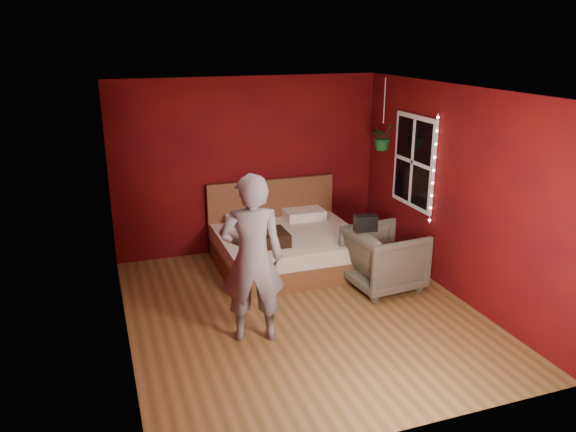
% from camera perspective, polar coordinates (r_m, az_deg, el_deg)
% --- Properties ---
extents(floor, '(4.50, 4.50, 0.00)m').
position_cam_1_polar(floor, '(6.80, 1.40, -9.72)').
color(floor, brown).
rests_on(floor, ground).
extents(room_walls, '(4.04, 4.54, 2.62)m').
position_cam_1_polar(room_walls, '(6.20, 1.52, 4.14)').
color(room_walls, '#640E0A').
rests_on(room_walls, ground).
extents(window, '(0.05, 0.97, 1.27)m').
position_cam_1_polar(window, '(7.89, 12.63, 5.41)').
color(window, white).
rests_on(window, room_walls).
extents(fairy_lights, '(0.04, 0.04, 1.45)m').
position_cam_1_polar(fairy_lights, '(7.45, 14.58, 4.52)').
color(fairy_lights, silver).
rests_on(fairy_lights, room_walls).
extents(bed, '(1.97, 1.68, 1.08)m').
position_cam_1_polar(bed, '(8.03, -0.13, -3.01)').
color(bed, brown).
rests_on(bed, ground).
extents(person, '(0.76, 0.59, 1.85)m').
position_cam_1_polar(person, '(5.89, -3.66, -4.38)').
color(person, slate).
rests_on(person, ground).
extents(armchair, '(0.95, 0.93, 0.80)m').
position_cam_1_polar(armchair, '(7.37, 9.76, -4.28)').
color(armchair, '#595846').
rests_on(armchair, ground).
extents(handbag, '(0.31, 0.19, 0.20)m').
position_cam_1_polar(handbag, '(7.11, 7.89, -0.70)').
color(handbag, black).
rests_on(handbag, armchair).
extents(throw_pillow, '(0.49, 0.49, 0.17)m').
position_cam_1_polar(throw_pillow, '(7.48, -1.97, -2.23)').
color(throw_pillow, black).
rests_on(throw_pillow, bed).
extents(hanging_plant, '(0.43, 0.40, 1.00)m').
position_cam_1_polar(hanging_plant, '(8.04, 9.59, 7.95)').
color(hanging_plant, silver).
rests_on(hanging_plant, room_walls).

